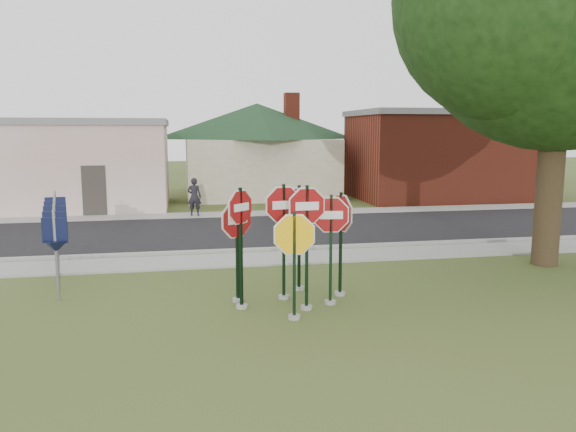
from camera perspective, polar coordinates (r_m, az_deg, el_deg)
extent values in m
plane|color=#374A1C|center=(10.94, 1.99, -10.92)|extent=(120.00, 120.00, 0.00)
cube|color=gray|center=(16.13, -2.32, -4.37)|extent=(60.00, 1.60, 0.06)
cube|color=black|center=(20.51, -4.17, -1.60)|extent=(60.00, 7.00, 0.04)
cube|color=gray|center=(24.72, -5.32, 0.17)|extent=(60.00, 1.60, 0.06)
cube|color=gray|center=(17.09, -2.81, -3.49)|extent=(60.00, 0.20, 0.14)
cylinder|color=gray|center=(11.78, 1.88, -9.26)|extent=(0.24, 0.24, 0.08)
cube|color=black|center=(11.45, 1.91, -3.29)|extent=(0.06, 0.05, 2.58)
cylinder|color=white|center=(11.31, 1.94, 1.03)|extent=(1.05, 0.03, 1.05)
cylinder|color=maroon|center=(11.31, 1.94, 1.03)|extent=(0.97, 0.04, 0.97)
cube|color=white|center=(11.31, 1.94, 1.03)|extent=(0.48, 0.02, 0.17)
cylinder|color=gray|center=(11.21, 0.63, -10.21)|extent=(0.24, 0.24, 0.08)
cube|color=black|center=(10.92, 0.64, -5.11)|extent=(0.07, 0.06, 2.13)
cylinder|color=white|center=(10.79, 0.65, -1.92)|extent=(1.12, 0.15, 1.12)
cylinder|color=yellow|center=(10.79, 0.65, -1.92)|extent=(1.04, 0.15, 1.04)
cylinder|color=gray|center=(11.88, -4.73, -9.13)|extent=(0.24, 0.24, 0.08)
cube|color=black|center=(11.57, -4.80, -3.34)|extent=(0.08, 0.08, 2.53)
cylinder|color=white|center=(11.42, -4.86, 0.90)|extent=(0.72, 0.69, 0.99)
cylinder|color=maroon|center=(11.42, -4.86, 0.90)|extent=(0.67, 0.65, 0.91)
cube|color=white|center=(11.42, -4.86, 0.90)|extent=(0.34, 0.32, 0.16)
cylinder|color=gray|center=(12.15, 4.30, -8.71)|extent=(0.24, 0.24, 0.08)
cube|color=black|center=(11.86, 4.36, -3.47)|extent=(0.07, 0.06, 2.35)
cylinder|color=white|center=(11.73, 4.40, 0.11)|extent=(1.05, 0.17, 1.06)
cylinder|color=maroon|center=(11.73, 4.40, 0.11)|extent=(0.97, 0.16, 0.98)
cube|color=white|center=(11.73, 4.40, 0.11)|extent=(0.48, 0.08, 0.17)
cylinder|color=gray|center=(13.14, 1.12, -7.35)|extent=(0.24, 0.24, 0.08)
cube|color=black|center=(12.87, 1.13, -2.28)|extent=(0.07, 0.06, 2.45)
cylinder|color=white|center=(12.74, 1.14, 1.19)|extent=(1.07, 0.28, 1.10)
cylinder|color=maroon|center=(12.74, 1.14, 1.19)|extent=(0.99, 0.26, 1.02)
cube|color=white|center=(12.74, 1.14, 1.19)|extent=(0.49, 0.13, 0.17)
cylinder|color=gray|center=(12.49, -0.43, -8.21)|extent=(0.24, 0.24, 0.08)
cube|color=black|center=(12.19, -0.44, -2.68)|extent=(0.07, 0.06, 2.54)
cylinder|color=white|center=(12.05, -0.44, 1.14)|extent=(1.12, 0.16, 1.13)
cylinder|color=maroon|center=(12.05, -0.44, 1.14)|extent=(1.04, 0.16, 1.04)
cube|color=white|center=(12.05, -0.44, 1.14)|extent=(0.52, 0.08, 0.18)
cylinder|color=gray|center=(12.79, 5.29, -7.84)|extent=(0.24, 0.24, 0.08)
cube|color=black|center=(12.51, 5.36, -2.89)|extent=(0.07, 0.07, 2.33)
cylinder|color=white|center=(12.39, 5.41, 0.31)|extent=(0.35, 1.11, 1.15)
cylinder|color=maroon|center=(12.39, 5.41, 0.31)|extent=(0.33, 1.03, 1.07)
cube|color=white|center=(12.39, 5.41, 0.31)|extent=(0.16, 0.51, 0.18)
cylinder|color=gray|center=(12.33, -5.10, -8.46)|extent=(0.24, 0.24, 0.08)
cube|color=black|center=(12.06, -5.17, -3.52)|extent=(0.08, 0.08, 2.25)
cylinder|color=white|center=(11.93, -5.22, -0.34)|extent=(0.94, 0.66, 1.13)
cylinder|color=maroon|center=(11.93, -5.22, -0.34)|extent=(0.87, 0.61, 1.05)
cube|color=white|center=(11.93, -5.22, -0.34)|extent=(0.43, 0.31, 0.18)
cube|color=#59595E|center=(13.11, -22.49, -3.73)|extent=(0.05, 0.05, 2.00)
cube|color=black|center=(13.01, -22.63, -1.36)|extent=(0.55, 0.13, 0.55)
cone|color=black|center=(13.07, -22.54, -2.87)|extent=(0.65, 0.65, 0.25)
cube|color=#59595E|center=(14.11, -22.47, -2.89)|extent=(0.05, 0.05, 2.00)
cube|color=black|center=(14.02, -22.60, -0.68)|extent=(0.55, 0.09, 0.55)
cone|color=black|center=(14.08, -22.52, -2.09)|extent=(0.62, 0.62, 0.25)
cube|color=#59595E|center=(15.12, -22.46, -2.15)|extent=(0.05, 0.05, 2.00)
cube|color=black|center=(15.03, -22.58, -0.09)|extent=(0.55, 0.05, 0.55)
cone|color=black|center=(15.08, -22.50, -1.41)|extent=(0.58, 0.58, 0.25)
cube|color=#59595E|center=(16.12, -22.45, -1.51)|extent=(0.05, 0.05, 2.00)
cube|color=black|center=(16.04, -22.56, 0.42)|extent=(0.55, 0.05, 0.55)
cone|color=black|center=(16.09, -22.49, -0.81)|extent=(0.58, 0.58, 0.25)
cube|color=#59595E|center=(17.13, -22.44, -0.95)|extent=(0.05, 0.05, 2.00)
cube|color=black|center=(17.05, -22.54, 0.87)|extent=(0.55, 0.09, 0.55)
cone|color=black|center=(17.10, -22.48, -0.29)|extent=(0.62, 0.62, 0.25)
cube|color=silver|center=(28.89, -24.24, 4.60)|extent=(12.00, 6.00, 4.00)
cube|color=slate|center=(28.84, -24.49, 8.66)|extent=(12.20, 6.20, 0.30)
cube|color=#332D28|center=(25.47, -19.08, 2.41)|extent=(1.00, 0.10, 2.20)
cube|color=beige|center=(32.40, -3.13, 4.99)|extent=(8.00, 8.00, 3.20)
pyramid|color=black|center=(32.37, -3.18, 11.37)|extent=(11.60, 11.60, 2.00)
cube|color=maroon|center=(32.69, 0.37, 11.00)|extent=(0.80, 0.80, 1.60)
cube|color=maroon|center=(31.96, 15.91, 5.79)|extent=(10.00, 6.00, 4.50)
cube|color=slate|center=(31.94, 16.09, 10.01)|extent=(10.20, 6.20, 0.30)
cube|color=white|center=(28.41, 14.98, 6.22)|extent=(2.00, 0.08, 0.90)
cylinder|color=black|center=(16.74, 25.16, 4.80)|extent=(0.70, 0.70, 5.55)
cylinder|color=black|center=(43.50, 23.34, 5.76)|extent=(0.50, 0.50, 4.00)
sphere|color=black|center=(43.51, 23.63, 10.50)|extent=(5.60, 5.60, 5.60)
imported|color=black|center=(24.26, -9.50, 1.94)|extent=(0.67, 0.52, 1.63)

